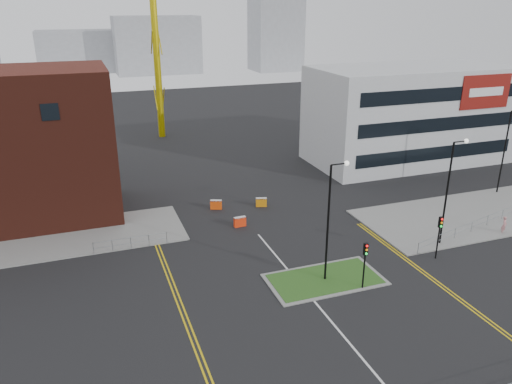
% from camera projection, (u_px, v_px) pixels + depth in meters
% --- Properties ---
extents(ground, '(200.00, 200.00, 0.00)m').
position_uv_depth(ground, '(357.00, 352.00, 29.54)').
color(ground, black).
rests_on(ground, ground).
extents(pavement_left, '(28.00, 8.00, 0.12)m').
position_uv_depth(pavement_left, '(18.00, 245.00, 42.53)').
color(pavement_left, slate).
rests_on(pavement_left, ground).
extents(pavement_right, '(24.00, 10.00, 0.12)m').
position_uv_depth(pavement_right, '(480.00, 213.00, 48.80)').
color(pavement_right, slate).
rests_on(pavement_right, ground).
extents(island_kerb, '(8.60, 4.60, 0.08)m').
position_uv_depth(island_kerb, '(325.00, 279.00, 37.19)').
color(island_kerb, slate).
rests_on(island_kerb, ground).
extents(grass_island, '(8.00, 4.00, 0.12)m').
position_uv_depth(grass_island, '(325.00, 279.00, 37.19)').
color(grass_island, '#20531B').
rests_on(grass_island, ground).
extents(office_block, '(25.00, 12.20, 12.00)m').
position_uv_depth(office_block, '(409.00, 114.00, 63.77)').
color(office_block, '#B9BCBE').
rests_on(office_block, ground).
extents(streetlamp_island, '(1.46, 0.36, 9.18)m').
position_uv_depth(streetlamp_island, '(331.00, 213.00, 35.36)').
color(streetlamp_island, black).
rests_on(streetlamp_island, ground).
extents(streetlamp_right_near, '(1.46, 0.36, 9.18)m').
position_uv_depth(streetlamp_right_near, '(450.00, 184.00, 40.92)').
color(streetlamp_right_near, black).
rests_on(streetlamp_right_near, ground).
extents(streetlamp_right_far, '(1.46, 0.36, 9.18)m').
position_uv_depth(streetlamp_right_far, '(507.00, 145.00, 52.39)').
color(streetlamp_right_far, black).
rests_on(streetlamp_right_far, ground).
extents(traffic_light_island, '(0.28, 0.33, 3.65)m').
position_uv_depth(traffic_light_island, '(365.00, 257.00, 35.15)').
color(traffic_light_island, black).
rests_on(traffic_light_island, ground).
extents(traffic_light_right, '(0.28, 0.33, 3.65)m').
position_uv_depth(traffic_light_right, '(440.00, 230.00, 39.45)').
color(traffic_light_right, black).
rests_on(traffic_light_right, ground).
extents(railing_left, '(6.05, 0.05, 1.10)m').
position_uv_depth(railing_left, '(131.00, 241.00, 41.62)').
color(railing_left, gray).
rests_on(railing_left, ground).
extents(railing_right, '(19.05, 5.05, 1.10)m').
position_uv_depth(railing_right, '(488.00, 219.00, 45.87)').
color(railing_right, gray).
rests_on(railing_right, ground).
extents(centre_line, '(0.15, 30.00, 0.01)m').
position_uv_depth(centre_line, '(340.00, 332.00, 31.29)').
color(centre_line, silver).
rests_on(centre_line, ground).
extents(yellow_left_a, '(0.12, 24.00, 0.01)m').
position_uv_depth(yellow_left_a, '(173.00, 293.00, 35.48)').
color(yellow_left_a, gold).
rests_on(yellow_left_a, ground).
extents(yellow_left_b, '(0.12, 24.00, 0.01)m').
position_uv_depth(yellow_left_b, '(178.00, 293.00, 35.57)').
color(yellow_left_b, gold).
rests_on(yellow_left_b, ground).
extents(yellow_right_a, '(0.12, 20.00, 0.01)m').
position_uv_depth(yellow_right_a, '(425.00, 275.00, 37.82)').
color(yellow_right_a, gold).
rests_on(yellow_right_a, ground).
extents(yellow_right_b, '(0.12, 20.00, 0.01)m').
position_uv_depth(yellow_right_b, '(429.00, 275.00, 37.92)').
color(yellow_right_b, gold).
rests_on(yellow_right_b, ground).
extents(skyline_b, '(24.00, 12.00, 16.00)m').
position_uv_depth(skyline_b, '(157.00, 45.00, 144.21)').
color(skyline_b, gray).
rests_on(skyline_b, ground).
extents(skyline_c, '(14.00, 12.00, 28.00)m').
position_uv_depth(skyline_c, '(276.00, 22.00, 148.78)').
color(skyline_c, gray).
rests_on(skyline_c, ground).
extents(skyline_d, '(30.00, 12.00, 12.00)m').
position_uv_depth(skyline_d, '(91.00, 51.00, 148.01)').
color(skyline_d, gray).
rests_on(skyline_d, ground).
extents(pedestrian, '(0.73, 0.68, 1.67)m').
position_uv_depth(pedestrian, '(504.00, 225.00, 44.37)').
color(pedestrian, tan).
rests_on(pedestrian, ground).
extents(barrier_left, '(1.19, 0.76, 0.95)m').
position_uv_depth(barrier_left, '(216.00, 204.00, 49.85)').
color(barrier_left, '#F14B0D').
rests_on(barrier_left, ground).
extents(barrier_mid, '(1.15, 0.68, 0.92)m').
position_uv_depth(barrier_mid, '(261.00, 202.00, 50.48)').
color(barrier_mid, orange).
rests_on(barrier_mid, ground).
extents(barrier_right, '(1.13, 0.43, 0.94)m').
position_uv_depth(barrier_right, '(240.00, 221.00, 45.96)').
color(barrier_right, '#FD330E').
rests_on(barrier_right, ground).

